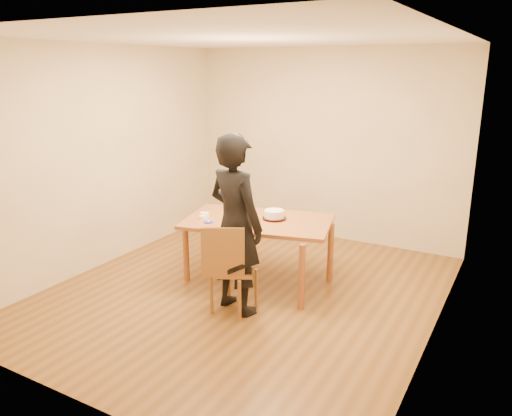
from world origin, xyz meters
The scene contains 16 objects.
room_shell centered at (0.00, 0.34, 1.35)m, with size 4.00×4.50×2.70m.
dining_table centered at (-0.02, 0.34, 0.73)m, with size 1.63×0.97×0.04m, color brown.
dining_chair centered at (0.13, -0.44, 0.45)m, with size 0.39×0.39×0.04m, color brown.
cake_plate centered at (0.13, 0.45, 0.76)m, with size 0.27×0.27×0.02m, color #B7100C.
cake centered at (0.13, 0.45, 0.81)m, with size 0.23×0.23×0.07m, color white.
frosting_dome centered at (0.13, 0.45, 0.86)m, with size 0.23×0.23×0.03m, color white.
frosting_tub centered at (-0.04, -0.09, 0.79)m, with size 0.10×0.10×0.08m, color white.
frosting_lid centered at (-0.45, -0.03, 0.75)m, with size 0.10×0.10×0.01m, color #1A29AC.
frosting_dollop centered at (-0.45, -0.03, 0.77)m, with size 0.04×0.04×0.02m, color white.
ramekin_green centered at (-0.62, 0.15, 0.77)m, with size 0.09×0.09×0.04m, color white.
ramekin_yellow centered at (-0.64, 0.15, 0.77)m, with size 0.09×0.09×0.04m, color white.
ramekin_multi centered at (-0.58, 0.05, 0.77)m, with size 0.08×0.08×0.04m, color white.
candy_box_pink centered at (-0.56, 0.64, 0.76)m, with size 0.12×0.06×0.02m, color #C42E72.
candy_box_green centered at (-0.57, 0.64, 0.78)m, with size 0.13×0.06×0.02m, color green.
spatula centered at (-0.13, -0.15, 0.75)m, with size 0.15×0.01×0.01m, color black.
person centered at (0.13, -0.39, 0.92)m, with size 0.67×0.44×1.83m, color black.
Camera 1 is at (2.62, -4.40, 2.42)m, focal length 35.00 mm.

